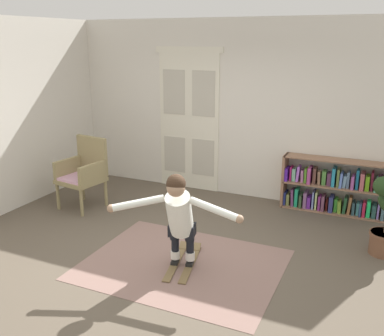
# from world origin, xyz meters

# --- Properties ---
(ground_plane) EXTENTS (7.20, 7.20, 0.00)m
(ground_plane) POSITION_xyz_m (0.00, 0.00, 0.00)
(ground_plane) COLOR brown
(back_wall) EXTENTS (6.00, 0.10, 2.90)m
(back_wall) POSITION_xyz_m (0.00, 2.60, 1.45)
(back_wall) COLOR silver
(back_wall) RESTS_ON ground
(double_door) EXTENTS (1.22, 0.05, 2.45)m
(double_door) POSITION_xyz_m (-0.90, 2.54, 1.23)
(double_door) COLOR silver
(double_door) RESTS_ON ground
(rug) EXTENTS (2.28, 1.79, 0.01)m
(rug) POSITION_xyz_m (0.21, -0.05, 0.00)
(rug) COLOR #83655C
(rug) RESTS_ON ground
(bookshelf) EXTENTS (1.68, 0.30, 0.84)m
(bookshelf) POSITION_xyz_m (1.66, 2.39, 0.37)
(bookshelf) COLOR #8A644C
(bookshelf) RESTS_ON ground
(wicker_chair) EXTENTS (0.68, 0.68, 1.10)m
(wicker_chair) POSITION_xyz_m (-2.02, 1.03, 0.58)
(wicker_chair) COLOR #8C7E54
(wicker_chair) RESTS_ON ground
(skis_pair) EXTENTS (0.46, 0.94, 0.07)m
(skis_pair) POSITION_xyz_m (0.20, -0.02, 0.02)
(skis_pair) COLOR brown
(skis_pair) RESTS_ON rug
(person_skier) EXTENTS (1.46, 0.74, 1.14)m
(person_skier) POSITION_xyz_m (0.24, -0.20, 0.72)
(person_skier) COLOR white
(person_skier) RESTS_ON skis_pair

